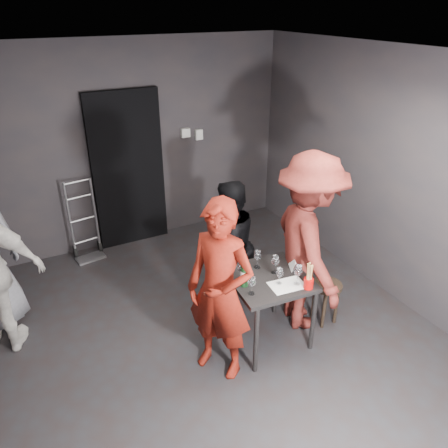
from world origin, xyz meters
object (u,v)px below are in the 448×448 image
server_red (220,281)px  wine_bottle (245,274)px  woman_black (228,247)px  man_maroon (310,223)px  breadstick_cup (309,276)px  tasting_table (268,286)px  hand_truck (87,243)px  stool (326,293)px

server_red → wine_bottle: size_ratio=6.18×
woman_black → man_maroon: 0.95m
wine_bottle → breadstick_cup: (0.49, -0.30, 0.00)m
breadstick_cup → tasting_table: bearing=125.5°
hand_truck → wine_bottle: hand_truck is taller
woman_black → man_maroon: man_maroon is taller
tasting_table → man_maroon: 0.72m
breadstick_cup → server_red: bearing=166.4°
stool → wine_bottle: wine_bottle is taller
woman_black → breadstick_cup: bearing=88.9°
breadstick_cup → wine_bottle: bearing=148.4°
stool → woman_black: bearing=134.3°
wine_bottle → breadstick_cup: size_ratio=1.14×
tasting_table → breadstick_cup: size_ratio=2.72×
woman_black → wine_bottle: bearing=57.3°
hand_truck → woman_black: woman_black is taller
breadstick_cup → hand_truck: bearing=117.7°
stool → server_red: server_red is taller
tasting_table → server_red: bearing=-168.5°
server_red → man_maroon: bearing=66.2°
stool → breadstick_cup: (-0.48, -0.26, 0.51)m
tasting_table → server_red: (-0.57, -0.12, 0.31)m
woman_black → man_maroon: (0.55, -0.64, 0.45)m
man_maroon → hand_truck: bearing=51.1°
tasting_table → woman_black: bearing=93.7°
woman_black → wine_bottle: 0.78m
stool → wine_bottle: size_ratio=1.50×
woman_black → breadstick_cup: (0.27, -1.03, 0.16)m
man_maroon → wine_bottle: size_ratio=7.42×
stool → breadstick_cup: size_ratio=1.71×
server_red → hand_truck: bearing=160.1°
hand_truck → woman_black: 2.17m
man_maroon → tasting_table: bearing=114.3°
wine_bottle → stool: bearing=-2.3°
hand_truck → stool: (1.94, -2.51, 0.16)m
server_red → man_maroon: size_ratio=0.83×
hand_truck → stool: 3.18m
hand_truck → breadstick_cup: size_ratio=3.92×
wine_bottle → woman_black: bearing=72.9°
tasting_table → woman_black: size_ratio=0.53×
woman_black → wine_bottle: (-0.22, -0.73, 0.16)m
stool → wine_bottle: 1.10m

